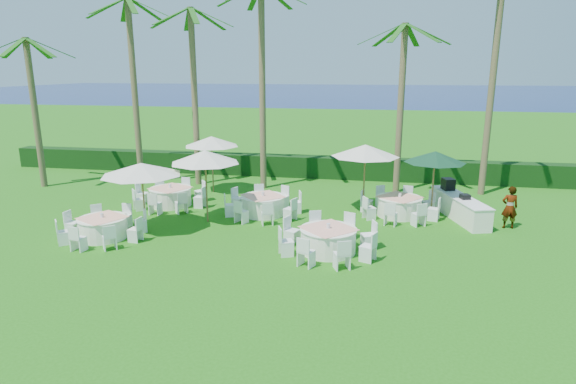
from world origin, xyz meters
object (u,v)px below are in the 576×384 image
(banquet_table_d, at_px, (171,196))
(buffet_table, at_px, (459,206))
(umbrella_green, at_px, (435,157))
(staff_person, at_px, (510,207))
(umbrella_a, at_px, (141,169))
(banquet_table_a, at_px, (103,227))
(banquet_table_c, at_px, (328,239))
(banquet_table_e, at_px, (263,205))
(umbrella_d, at_px, (365,151))
(banquet_table_f, at_px, (399,206))
(umbrella_b, at_px, (205,157))
(umbrella_c, at_px, (212,141))

(banquet_table_d, distance_m, buffet_table, 12.64)
(umbrella_green, relative_size, staff_person, 1.63)
(umbrella_a, bearing_deg, banquet_table_a, -138.18)
(banquet_table_c, xyz_separation_m, umbrella_green, (3.89, 5.10, 2.07))
(banquet_table_a, distance_m, banquet_table_e, 6.47)
(umbrella_d, xyz_separation_m, staff_person, (5.67, -1.26, -1.85))
(banquet_table_a, relative_size, umbrella_green, 1.14)
(banquet_table_c, distance_m, staff_person, 7.71)
(banquet_table_a, relative_size, banquet_table_c, 0.95)
(banquet_table_f, relative_size, umbrella_b, 1.12)
(banquet_table_d, xyz_separation_m, staff_person, (14.34, -0.59, 0.41))
(umbrella_b, distance_m, umbrella_c, 4.92)
(umbrella_green, bearing_deg, banquet_table_c, -127.37)
(banquet_table_e, distance_m, umbrella_d, 4.93)
(banquet_table_f, distance_m, staff_person, 4.26)
(umbrella_b, bearing_deg, buffet_table, 13.52)
(banquet_table_c, relative_size, umbrella_c, 1.16)
(buffet_table, bearing_deg, banquet_table_d, -177.91)
(umbrella_a, xyz_separation_m, umbrella_b, (1.96, 1.52, 0.26))
(banquet_table_e, bearing_deg, buffet_table, 7.25)
(umbrella_a, bearing_deg, banquet_table_e, 36.41)
(banquet_table_c, xyz_separation_m, umbrella_b, (-5.19, 2.44, 2.24))
(banquet_table_d, distance_m, banquet_table_f, 10.20)
(umbrella_c, bearing_deg, umbrella_b, -73.59)
(umbrella_a, height_order, umbrella_b, umbrella_b)
(banquet_table_d, relative_size, umbrella_a, 1.10)
(banquet_table_e, distance_m, umbrella_a, 5.31)
(banquet_table_a, relative_size, umbrella_d, 1.06)
(banquet_table_d, height_order, umbrella_green, umbrella_green)
(banquet_table_d, bearing_deg, umbrella_d, 4.40)
(umbrella_c, distance_m, staff_person, 13.78)
(banquet_table_c, distance_m, umbrella_d, 5.65)
(staff_person, bearing_deg, banquet_table_f, -16.33)
(banquet_table_c, bearing_deg, staff_person, 29.79)
(staff_person, bearing_deg, umbrella_green, -28.87)
(umbrella_green, bearing_deg, banquet_table_f, -163.96)
(umbrella_green, bearing_deg, banquet_table_e, -169.94)
(umbrella_a, relative_size, umbrella_b, 1.03)
(banquet_table_d, relative_size, banquet_table_e, 1.03)
(banquet_table_a, xyz_separation_m, staff_person, (14.99, 3.94, 0.43))
(umbrella_c, distance_m, umbrella_d, 7.87)
(banquet_table_a, bearing_deg, umbrella_a, 41.82)
(banquet_table_a, relative_size, umbrella_a, 1.04)
(umbrella_c, bearing_deg, banquet_table_d, -111.54)
(umbrella_green, bearing_deg, umbrella_c, 168.87)
(umbrella_c, xyz_separation_m, umbrella_green, (10.47, -2.06, -0.07))
(banquet_table_c, xyz_separation_m, banquet_table_e, (-3.19, 3.84, -0.01))
(banquet_table_e, bearing_deg, umbrella_c, 135.62)
(banquet_table_e, distance_m, umbrella_green, 7.49)
(banquet_table_a, bearing_deg, banquet_table_c, 0.80)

